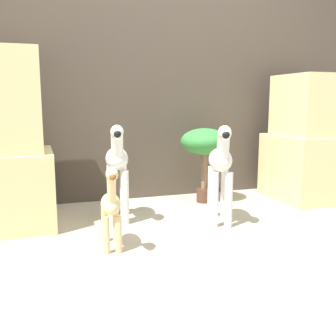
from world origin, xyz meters
name	(u,v)px	position (x,y,z in m)	size (l,w,h in m)	color
ground_plane	(213,238)	(0.00, 0.00, 0.00)	(14.00, 14.00, 0.00)	#B2A88E
wall_back	(157,78)	(0.00, 1.26, 1.10)	(6.40, 0.08, 2.20)	#473D33
rock_pillar_left	(1,148)	(-1.31, 0.72, 0.56)	(0.69, 0.67, 1.24)	#DBC184
rock_pillar_right	(312,143)	(1.31, 0.72, 0.51)	(0.69, 0.67, 1.12)	#DBC184
zebra_right	(221,167)	(0.18, 0.28, 0.42)	(0.28, 0.49, 0.73)	silver
zebra_left	(117,165)	(-0.52, 0.58, 0.42)	(0.22, 0.49, 0.73)	silver
giraffe_figurine	(111,205)	(-0.66, 0.03, 0.27)	(0.15, 0.41, 0.53)	#E0C184
potted_palm_front	(204,144)	(0.32, 0.89, 0.52)	(0.42, 0.42, 0.66)	#513323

